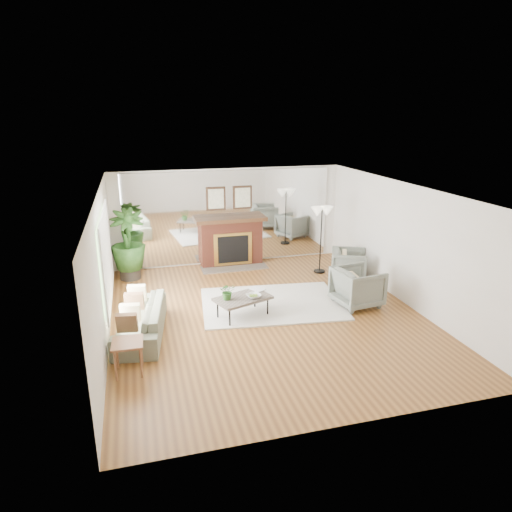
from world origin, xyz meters
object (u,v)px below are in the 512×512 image
object	(u,v)px
sofa	(140,320)
armchair_front	(357,287)
floor_lamp	(322,217)
fireplace	(231,241)
side_table	(128,347)
armchair_back	(349,265)
potted_ficus	(128,242)
coffee_table	(243,299)

from	to	relation	value
sofa	armchair_front	xyz separation A→B (m)	(4.40, 0.19, 0.11)
armchair_front	floor_lamp	bearing A→B (deg)	-9.27
fireplace	sofa	xyz separation A→B (m)	(-2.44, -3.48, -0.37)
armchair_front	side_table	size ratio (longest dim) A/B	1.68
floor_lamp	armchair_back	bearing A→B (deg)	-55.82
potted_ficus	floor_lamp	distance (m)	4.71
potted_ficus	armchair_back	bearing A→B (deg)	-15.89
side_table	potted_ficus	world-z (taller)	potted_ficus
coffee_table	armchair_back	distance (m)	3.27
side_table	floor_lamp	distance (m)	5.95
coffee_table	sofa	world-z (taller)	sofa
coffee_table	floor_lamp	size ratio (longest dim) A/B	0.72
coffee_table	potted_ficus	xyz separation A→B (m)	(-2.12, 2.84, 0.52)
fireplace	armchair_back	xyz separation A→B (m)	(2.47, -1.84, -0.29)
potted_ficus	fireplace	bearing A→B (deg)	8.66
armchair_back	armchair_front	bearing A→B (deg)	-174.74
sofa	armchair_back	distance (m)	5.18
armchair_front	floor_lamp	world-z (taller)	floor_lamp
side_table	armchair_back	bearing A→B (deg)	29.37
armchair_front	side_table	world-z (taller)	armchair_front
fireplace	armchair_front	distance (m)	3.83
armchair_front	sofa	bearing A→B (deg)	84.70
armchair_back	potted_ficus	distance (m)	5.30
coffee_table	side_table	bearing A→B (deg)	-145.59
fireplace	coffee_table	bearing A→B (deg)	-98.40
sofa	side_table	bearing A→B (deg)	-1.26
armchair_front	fireplace	bearing A→B (deg)	23.04
coffee_table	floor_lamp	world-z (taller)	floor_lamp
armchair_back	potted_ficus	world-z (taller)	potted_ficus
armchair_back	side_table	world-z (taller)	armchair_back
armchair_back	side_table	size ratio (longest dim) A/B	1.54
fireplace	sofa	distance (m)	4.26
floor_lamp	potted_ficus	bearing A→B (deg)	170.55
potted_ficus	floor_lamp	size ratio (longest dim) A/B	1.02
floor_lamp	coffee_table	bearing A→B (deg)	-140.26
armchair_back	potted_ficus	bearing A→B (deg)	98.94
sofa	potted_ficus	xyz separation A→B (m)	(-0.16, 3.08, 0.62)
coffee_table	armchair_front	world-z (taller)	armchair_front
fireplace	coffee_table	size ratio (longest dim) A/B	1.70
potted_ficus	floor_lamp	world-z (taller)	potted_ficus
potted_ficus	floor_lamp	bearing A→B (deg)	-9.45
sofa	armchair_back	bearing A→B (deg)	116.82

